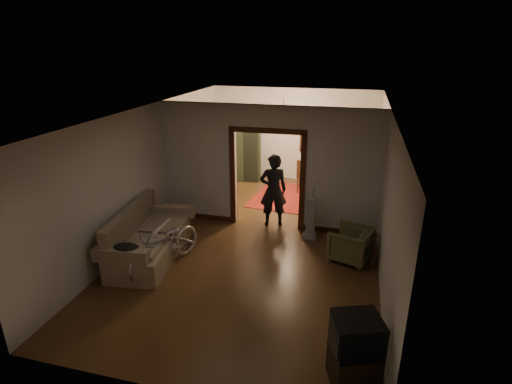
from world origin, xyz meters
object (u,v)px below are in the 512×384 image
(desk, at_px, (329,174))
(sofa, at_px, (150,234))
(bicycle, at_px, (165,245))
(locker, at_px, (247,154))
(person, at_px, (273,190))
(armchair, at_px, (350,244))

(desk, bearing_deg, sofa, -132.84)
(bicycle, height_order, locker, locker)
(bicycle, relative_size, person, 1.05)
(armchair, height_order, person, person)
(desk, bearing_deg, armchair, -91.85)
(armchair, bearing_deg, desk, -151.77)
(bicycle, height_order, armchair, bicycle)
(person, bearing_deg, desk, -128.24)
(sofa, xyz_separation_m, bicycle, (0.47, -0.28, -0.03))
(locker, distance_m, desk, 2.55)
(sofa, bearing_deg, bicycle, -38.07)
(armchair, xyz_separation_m, person, (-1.81, 1.21, 0.52))
(sofa, height_order, locker, locker)
(sofa, bearing_deg, desk, 52.07)
(armchair, xyz_separation_m, locker, (-3.28, 4.23, 0.48))
(sofa, distance_m, person, 2.94)
(bicycle, bearing_deg, locker, 105.97)
(sofa, relative_size, desk, 2.10)
(person, bearing_deg, sofa, 26.48)
(bicycle, bearing_deg, sofa, 165.97)
(armchair, bearing_deg, bicycle, -52.76)
(sofa, xyz_separation_m, armchair, (3.84, 0.89, -0.17))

